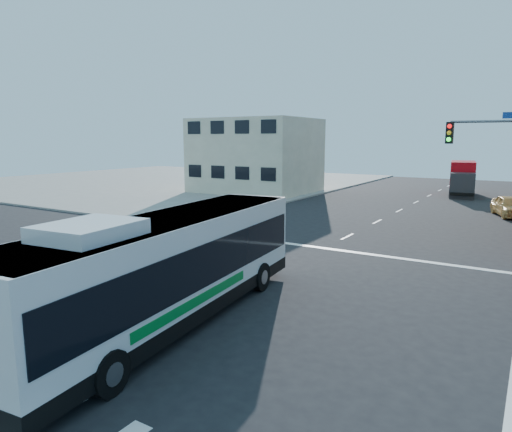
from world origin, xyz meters
The scene contains 6 objects.
ground centered at (0.00, 0.00, 0.00)m, with size 120.00×120.00×0.00m, color black.
sidewalk_nw centered at (-35.00, 35.00, 0.07)m, with size 50.00×50.00×0.15m, color gray.
building_west centered at (-17.02, 29.98, 4.01)m, with size 12.06×10.06×8.00m.
transit_bus centered at (-0.15, -2.46, 1.85)m, with size 4.07×13.00×3.78m.
box_truck centered at (2.80, 39.00, 1.70)m, with size 3.32×8.04×3.51m.
parked_car centered at (7.88, 26.53, 0.79)m, with size 1.87×4.64×1.58m, color #DAA354.
Camera 1 is at (9.45, -12.80, 5.80)m, focal length 32.00 mm.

